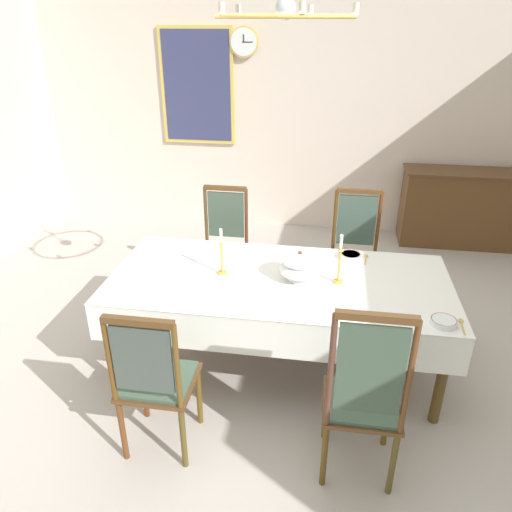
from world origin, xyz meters
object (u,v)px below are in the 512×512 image
chair_north_a (224,244)px  mounted_clock (244,42)px  chair_south_a (154,378)px  spoon_primary (366,257)px  candlestick_west (222,256)px  candlestick_east (339,264)px  soup_tureen (300,266)px  chandelier (285,15)px  bowl_near_right (444,321)px  chair_south_b (364,395)px  sideboard (463,208)px  framed_painting (197,87)px  dining_table (279,287)px  chair_north_b (354,251)px  spoon_secondary (461,323)px  bowl_near_left (351,256)px

chair_north_a → mounted_clock: mounted_clock is taller
chair_south_a → spoon_primary: chair_south_a is taller
chair_north_a → candlestick_west: candlestick_west is taller
chair_north_a → candlestick_east: size_ratio=2.92×
candlestick_west → candlestick_east: 0.85m
soup_tureen → chandelier: size_ratio=0.35×
soup_tureen → bowl_near_right: bearing=-25.1°
bowl_near_right → chair_north_a: bearing=140.7°
chair_south_a → candlestick_east: (1.05, 0.96, 0.36)m
chair_south_b → sideboard: bearing=69.8°
framed_painting → dining_table: bearing=-65.0°
dining_table → chair_north_b: chair_north_b is taller
bowl_near_right → chandelier: chandelier is taller
candlestick_west → candlestick_east: size_ratio=0.97×
dining_table → soup_tureen: bearing=0.0°
soup_tureen → sideboard: 3.17m
chair_south_b → spoon_secondary: 0.84m
chair_south_a → chair_north_b: 2.27m
spoon_secondary → spoon_primary: bearing=126.1°
chair_north_b → bowl_near_right: bearing=109.3°
chandelier → bowl_near_left: bearing=38.1°
chair_north_a → bowl_near_left: chair_north_a is taller
chair_north_b → chandelier: (-0.58, -0.96, 1.91)m
spoon_primary → framed_painting: bearing=135.8°
chair_south_a → sideboard: (2.53, 3.57, -0.10)m
candlestick_west → bowl_near_left: (0.94, 0.41, -0.12)m
bowl_near_left → mounted_clock: (-1.28, 2.44, 1.44)m
soup_tureen → mounted_clock: 3.28m
spoon_secondary → candlestick_east: bearing=155.2°
chair_north_b → chandelier: 2.22m
chair_south_a → mounted_clock: size_ratio=3.15×
chair_south_a → sideboard: 4.37m
candlestick_east → mounted_clock: (-1.18, 2.85, 1.31)m
dining_table → spoon_primary: size_ratio=13.80×
soup_tureen → bowl_near_right: 1.03m
chair_south_a → bowl_near_right: bearing=17.2°
framed_painting → spoon_secondary: bearing=-52.4°
chair_south_a → spoon_primary: 1.90m
chair_south_b → mounted_clock: 4.36m
framed_painting → candlestick_east: bearing=-58.4°
bowl_near_left → framed_painting: (-1.86, 2.45, 0.94)m
candlestick_west → mounted_clock: (-0.33, 2.85, 1.31)m
candlestick_west → chandelier: 1.63m
chair_south_b → candlestick_west: chair_south_b is taller
mounted_clock → spoon_secondary: bearing=-59.2°
dining_table → chandelier: chandelier is taller
chair_south_b → chair_north_b: bearing=90.0°
soup_tureen → framed_painting: bearing=117.3°
candlestick_east → bowl_near_left: size_ratio=2.12×
spoon_primary → mounted_clock: 3.15m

